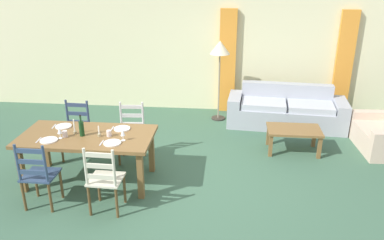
{
  "coord_description": "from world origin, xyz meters",
  "views": [
    {
      "loc": [
        0.67,
        -4.97,
        3.01
      ],
      "look_at": [
        0.11,
        0.64,
        0.75
      ],
      "focal_mm": 36.28,
      "sensor_mm": 36.0,
      "label": 1
    }
  ],
  "objects_px": {
    "dining_chair_far_left": "(76,130)",
    "dining_chair_far_right": "(132,133)",
    "dining_chair_near_left": "(38,175)",
    "dining_chair_near_right": "(104,179)",
    "wine_glass_near_right": "(123,133)",
    "coffee_cup_primary": "(109,133)",
    "wine_bottle": "(82,128)",
    "coffee_cup_secondary": "(65,134)",
    "dining_table": "(87,140)",
    "wine_glass_near_left": "(59,131)",
    "couch": "(286,111)",
    "coffee_table": "(294,132)",
    "standing_lamp": "(220,52)"
  },
  "relations": [
    {
      "from": "dining_chair_far_left",
      "to": "couch",
      "type": "bearing_deg",
      "value": 26.09
    },
    {
      "from": "couch",
      "to": "dining_chair_near_right",
      "type": "bearing_deg",
      "value": -129.49
    },
    {
      "from": "dining_chair_far_left",
      "to": "dining_chair_near_right",
      "type": "bearing_deg",
      "value": -57.54
    },
    {
      "from": "dining_chair_near_left",
      "to": "dining_chair_far_right",
      "type": "height_order",
      "value": "same"
    },
    {
      "from": "coffee_cup_secondary",
      "to": "coffee_table",
      "type": "distance_m",
      "value": 3.72
    },
    {
      "from": "dining_chair_far_right",
      "to": "coffee_cup_secondary",
      "type": "xyz_separation_m",
      "value": [
        -0.73,
        -0.85,
        0.32
      ]
    },
    {
      "from": "dining_chair_far_left",
      "to": "standing_lamp",
      "type": "height_order",
      "value": "standing_lamp"
    },
    {
      "from": "wine_bottle",
      "to": "coffee_cup_primary",
      "type": "distance_m",
      "value": 0.39
    },
    {
      "from": "wine_bottle",
      "to": "couch",
      "type": "xyz_separation_m",
      "value": [
        3.21,
        2.56,
        -0.58
      ]
    },
    {
      "from": "dining_chair_near_right",
      "to": "dining_chair_far_left",
      "type": "bearing_deg",
      "value": 122.46
    },
    {
      "from": "couch",
      "to": "standing_lamp",
      "type": "height_order",
      "value": "standing_lamp"
    },
    {
      "from": "dining_chair_near_right",
      "to": "standing_lamp",
      "type": "relative_size",
      "value": 0.59
    },
    {
      "from": "dining_table",
      "to": "couch",
      "type": "height_order",
      "value": "couch"
    },
    {
      "from": "dining_chair_far_right",
      "to": "wine_glass_near_left",
      "type": "distance_m",
      "value": 1.25
    },
    {
      "from": "coffee_table",
      "to": "standing_lamp",
      "type": "distance_m",
      "value": 2.2
    },
    {
      "from": "coffee_cup_secondary",
      "to": "standing_lamp",
      "type": "relative_size",
      "value": 0.05
    },
    {
      "from": "dining_chair_far_right",
      "to": "wine_glass_near_right",
      "type": "bearing_deg",
      "value": -82.46
    },
    {
      "from": "dining_chair_far_right",
      "to": "couch",
      "type": "height_order",
      "value": "dining_chair_far_right"
    },
    {
      "from": "wine_glass_near_right",
      "to": "couch",
      "type": "height_order",
      "value": "wine_glass_near_right"
    },
    {
      "from": "dining_table",
      "to": "dining_chair_far_left",
      "type": "distance_m",
      "value": 0.9
    },
    {
      "from": "couch",
      "to": "dining_table",
      "type": "bearing_deg",
      "value": -141.34
    },
    {
      "from": "dining_chair_near_right",
      "to": "wine_bottle",
      "type": "bearing_deg",
      "value": 126.59
    },
    {
      "from": "couch",
      "to": "standing_lamp",
      "type": "xyz_separation_m",
      "value": [
        -1.36,
        0.18,
        1.12
      ]
    },
    {
      "from": "coffee_cup_primary",
      "to": "standing_lamp",
      "type": "xyz_separation_m",
      "value": [
        1.47,
        2.73,
        0.62
      ]
    },
    {
      "from": "wine_bottle",
      "to": "standing_lamp",
      "type": "xyz_separation_m",
      "value": [
        1.85,
        2.74,
        0.54
      ]
    },
    {
      "from": "wine_bottle",
      "to": "wine_glass_near_right",
      "type": "height_order",
      "value": "wine_bottle"
    },
    {
      "from": "dining_table",
      "to": "wine_glass_near_left",
      "type": "relative_size",
      "value": 11.8
    },
    {
      "from": "dining_chair_far_right",
      "to": "wine_glass_near_left",
      "type": "bearing_deg",
      "value": -130.81
    },
    {
      "from": "wine_glass_near_right",
      "to": "coffee_cup_primary",
      "type": "xyz_separation_m",
      "value": [
        -0.24,
        0.12,
        -0.07
      ]
    },
    {
      "from": "dining_chair_far_left",
      "to": "dining_chair_far_right",
      "type": "bearing_deg",
      "value": 0.15
    },
    {
      "from": "dining_chair_near_left",
      "to": "standing_lamp",
      "type": "xyz_separation_m",
      "value": [
        2.22,
        3.42,
        0.93
      ]
    },
    {
      "from": "coffee_cup_primary",
      "to": "dining_chair_far_right",
      "type": "bearing_deg",
      "value": 81.14
    },
    {
      "from": "dining_chair_near_left",
      "to": "coffee_cup_primary",
      "type": "relative_size",
      "value": 10.67
    },
    {
      "from": "dining_chair_near_left",
      "to": "dining_chair_near_right",
      "type": "bearing_deg",
      "value": -1.45
    },
    {
      "from": "coffee_table",
      "to": "standing_lamp",
      "type": "xyz_separation_m",
      "value": [
        -1.34,
        1.4,
        1.06
      ]
    },
    {
      "from": "dining_chair_near_left",
      "to": "dining_chair_far_left",
      "type": "xyz_separation_m",
      "value": [
        -0.05,
        1.46,
        0.0
      ]
    },
    {
      "from": "dining_table",
      "to": "wine_glass_near_left",
      "type": "xyz_separation_m",
      "value": [
        -0.32,
        -0.15,
        0.2
      ]
    },
    {
      "from": "dining_chair_far_left",
      "to": "wine_glass_near_left",
      "type": "relative_size",
      "value": 5.96
    },
    {
      "from": "standing_lamp",
      "to": "coffee_cup_secondary",
      "type": "bearing_deg",
      "value": -126.53
    },
    {
      "from": "dining_chair_near_right",
      "to": "wine_bottle",
      "type": "xyz_separation_m",
      "value": [
        -0.52,
        0.7,
        0.39
      ]
    },
    {
      "from": "coffee_cup_primary",
      "to": "coffee_cup_secondary",
      "type": "xyz_separation_m",
      "value": [
        -0.61,
        -0.08,
        0.0
      ]
    },
    {
      "from": "dining_chair_near_left",
      "to": "wine_bottle",
      "type": "xyz_separation_m",
      "value": [
        0.37,
        0.68,
        0.39
      ]
    },
    {
      "from": "coffee_cup_secondary",
      "to": "standing_lamp",
      "type": "distance_m",
      "value": 3.55
    },
    {
      "from": "dining_chair_far_right",
      "to": "wine_bottle",
      "type": "height_order",
      "value": "wine_bottle"
    },
    {
      "from": "dining_chair_far_right",
      "to": "coffee_cup_primary",
      "type": "distance_m",
      "value": 0.84
    },
    {
      "from": "dining_chair_far_left",
      "to": "coffee_cup_primary",
      "type": "distance_m",
      "value": 1.16
    },
    {
      "from": "dining_chair_near_left",
      "to": "wine_glass_near_right",
      "type": "distance_m",
      "value": 1.21
    },
    {
      "from": "dining_chair_far_left",
      "to": "coffee_cup_secondary",
      "type": "xyz_separation_m",
      "value": [
        0.2,
        -0.84,
        0.32
      ]
    },
    {
      "from": "dining_chair_near_left",
      "to": "coffee_cup_primary",
      "type": "xyz_separation_m",
      "value": [
        0.76,
        0.7,
        0.32
      ]
    },
    {
      "from": "dining_table",
      "to": "wine_glass_near_left",
      "type": "bearing_deg",
      "value": -154.76
    }
  ]
}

